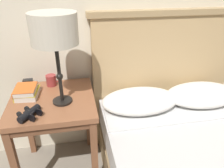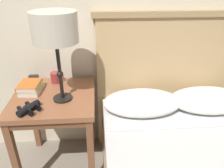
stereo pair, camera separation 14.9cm
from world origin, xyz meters
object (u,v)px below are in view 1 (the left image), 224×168
Objects in this scene: book_stacked_on_top at (25,89)px; binoculars_pair at (30,113)px; coffee_mug at (51,80)px; nightstand at (54,110)px; book_on_nightstand at (27,93)px; table_lamp at (54,31)px; alarm_clock at (28,83)px.

binoculars_pair is (0.06, -0.26, -0.03)m from book_stacked_on_top.
coffee_mug reaches higher than book_stacked_on_top.
nightstand is at bearing -19.18° from book_stacked_on_top.
book_on_nightstand is at bearing 40.04° from book_stacked_on_top.
coffee_mug is (-0.08, 0.26, -0.44)m from table_lamp.
book_on_nightstand is at bearing 101.28° from binoculars_pair.
book_stacked_on_top is (-0.18, 0.06, 0.15)m from nightstand.
nightstand is at bearing -21.91° from book_on_nightstand.
nightstand is 0.31m from alarm_clock.
book_on_nightstand is 0.21m from coffee_mug.
nightstand is at bearing -86.94° from coffee_mug.
alarm_clock is at bearing 92.62° from book_stacked_on_top.
book_stacked_on_top is 0.27m from binoculars_pair.
table_lamp is (0.07, -0.06, 0.57)m from nightstand.
table_lamp is at bearing -72.28° from coffee_mug.
table_lamp is 0.52m from coffee_mug.
alarm_clock is at bearing 99.30° from binoculars_pair.
nightstand is 0.21m from book_on_nightstand.
binoculars_pair is at bearing -76.77° from book_stacked_on_top.
coffee_mug is (-0.01, 0.21, 0.13)m from nightstand.
table_lamp is at bearing -37.08° from nightstand.
coffee_mug reaches higher than alarm_clock.
alarm_clock is (-0.17, 0.01, -0.01)m from coffee_mug.
book_on_nightstand is at bearing 153.06° from table_lamp.
table_lamp reaches higher than book_on_nightstand.
binoculars_pair reaches higher than book_on_nightstand.
coffee_mug is at bearing 41.21° from book_on_nightstand.
book_stacked_on_top is at bearing -139.96° from book_on_nightstand.
alarm_clock reaches higher than nightstand.
nightstand is 3.40× the size of book_on_nightstand.
table_lamp is at bearing 35.93° from binoculars_pair.
book_stacked_on_top is 1.78× the size of coffee_mug.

